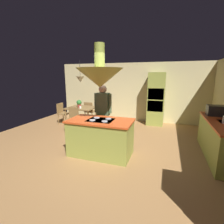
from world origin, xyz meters
name	(u,v)px	position (x,y,z in m)	size (l,w,h in m)	color
ground	(104,151)	(0.00, 0.00, 0.00)	(8.16, 8.16, 0.00)	#9E7042
wall_back	(132,92)	(0.00, 3.45, 1.27)	(6.80, 0.10, 2.55)	beige
kitchen_island	(101,137)	(0.00, -0.20, 0.46)	(1.60, 0.90, 0.94)	#939E42
counter_run_right	(220,139)	(2.84, 0.60, 0.47)	(0.73, 2.24, 0.92)	#939E42
oven_tower	(156,99)	(1.10, 3.04, 1.06)	(0.66, 0.62, 2.13)	#939E42
dining_table	(82,110)	(-1.70, 1.90, 0.66)	(1.08, 0.94, 0.76)	olive
person_at_island	(103,110)	(-0.22, 0.52, 1.00)	(0.53, 0.23, 1.73)	tan
range_hood	(100,77)	(0.00, -0.20, 1.97)	(1.10, 1.10, 1.00)	#939E42
pendant_light_over_table	(80,79)	(-1.70, 1.90, 1.86)	(0.32, 0.32, 0.82)	beige
chair_facing_island	(72,117)	(-1.70, 1.21, 0.50)	(0.40, 0.40, 0.87)	olive
chair_by_back_wall	(89,110)	(-1.70, 2.59, 0.50)	(0.40, 0.40, 0.87)	olive
chair_at_corner	(62,112)	(-2.62, 1.90, 0.50)	(0.40, 0.40, 0.87)	olive
potted_plant_on_table	(79,103)	(-1.77, 1.84, 0.93)	(0.20, 0.20, 0.30)	#99382D
cup_on_table	(80,107)	(-1.62, 1.66, 0.81)	(0.07, 0.07, 0.09)	white
microwave_on_counter	(216,111)	(2.84, 1.26, 1.06)	(0.46, 0.36, 0.28)	#232326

